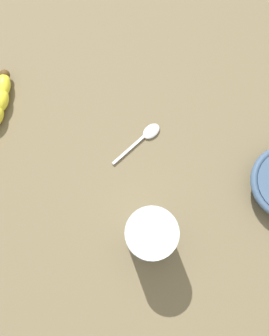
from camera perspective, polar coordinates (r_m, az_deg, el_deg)
wooden_tabletop at (r=69.93cm, az=-1.71°, el=2.35°), size 120.00×120.00×3.00cm
smoothie_glass at (r=60.07cm, az=2.42°, el=-10.36°), size 7.82×7.82×11.75cm
teaspoon at (r=69.18cm, az=2.05°, el=5.38°), size 3.08×11.29×0.80cm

